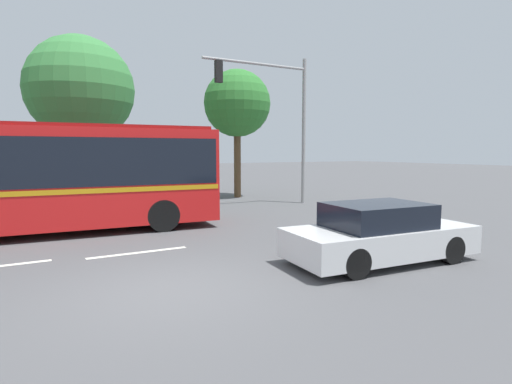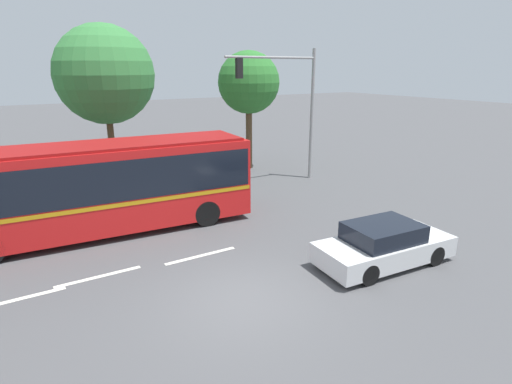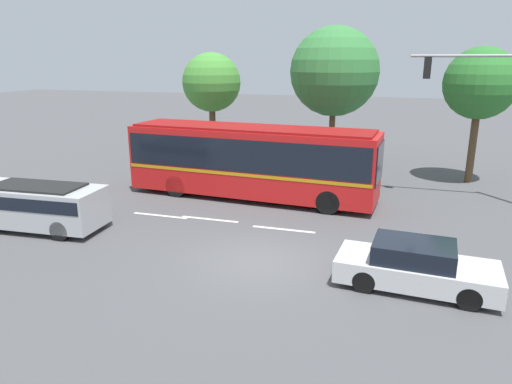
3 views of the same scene
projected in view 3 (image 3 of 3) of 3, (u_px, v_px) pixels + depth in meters
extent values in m
plane|color=#4C4C4F|center=(257.00, 261.00, 14.80)|extent=(140.00, 140.00, 0.00)
cube|color=red|center=(251.00, 161.00, 21.14)|extent=(11.43, 3.28, 2.92)
cube|color=black|center=(251.00, 151.00, 21.01)|extent=(11.21, 3.31, 1.40)
cube|color=#C68C14|center=(251.00, 169.00, 21.24)|extent=(11.32, 3.30, 0.14)
cube|color=black|center=(380.00, 163.00, 19.10)|extent=(0.21, 2.14, 1.63)
cube|color=maroon|center=(251.00, 128.00, 20.73)|extent=(10.97, 3.05, 0.10)
cylinder|color=black|center=(339.00, 189.00, 21.15)|extent=(1.02, 0.37, 1.00)
cylinder|color=black|center=(328.00, 202.00, 19.16)|extent=(1.02, 0.37, 1.00)
cylinder|color=black|center=(199.00, 175.00, 23.59)|extent=(1.02, 0.37, 1.00)
cylinder|color=black|center=(177.00, 186.00, 21.60)|extent=(1.02, 0.37, 1.00)
cube|color=silver|center=(416.00, 271.00, 12.93)|extent=(4.44, 2.09, 0.63)
cube|color=black|center=(414.00, 251.00, 12.81)|extent=(2.27, 1.72, 0.53)
cylinder|color=black|center=(467.00, 273.00, 13.21)|extent=(0.64, 0.27, 0.62)
cylinder|color=black|center=(469.00, 299.00, 11.82)|extent=(0.64, 0.27, 0.62)
cylinder|color=black|center=(372.00, 259.00, 14.13)|extent=(0.64, 0.27, 0.62)
cylinder|color=black|center=(364.00, 281.00, 12.74)|extent=(0.64, 0.27, 0.62)
cube|color=#B2B5B7|center=(38.00, 205.00, 17.35)|extent=(4.98, 2.19, 1.41)
cube|color=black|center=(37.00, 197.00, 17.26)|extent=(4.79, 2.21, 0.48)
cube|color=black|center=(36.00, 186.00, 17.15)|extent=(3.50, 1.72, 0.08)
cylinder|color=black|center=(88.00, 216.00, 17.94)|extent=(0.73, 0.30, 0.71)
cylinder|color=black|center=(60.00, 231.00, 16.38)|extent=(0.73, 0.30, 0.71)
cylinder|color=black|center=(23.00, 210.00, 18.62)|extent=(0.73, 0.30, 0.71)
cylinder|color=gray|center=(475.00, 56.00, 19.41)|extent=(5.09, 0.12, 0.12)
cube|color=black|center=(427.00, 68.00, 20.06)|extent=(0.30, 0.22, 0.90)
cylinder|color=red|center=(428.00, 61.00, 20.09)|extent=(0.18, 0.02, 0.18)
cylinder|color=yellow|center=(427.00, 68.00, 20.17)|extent=(0.18, 0.02, 0.18)
cylinder|color=green|center=(427.00, 75.00, 20.25)|extent=(0.18, 0.02, 0.18)
cube|color=#286028|center=(279.00, 168.00, 24.85)|extent=(8.84, 1.17, 1.13)
cube|color=#B7192D|center=(279.00, 153.00, 24.61)|extent=(8.66, 1.11, 0.58)
cylinder|color=brown|center=(213.00, 131.00, 29.59)|extent=(0.39, 0.39, 3.49)
sphere|color=#479338|center=(211.00, 82.00, 28.76)|extent=(3.59, 3.59, 3.59)
cylinder|color=brown|center=(332.00, 135.00, 27.85)|extent=(0.35, 0.35, 3.63)
sphere|color=#387F3D|center=(334.00, 72.00, 26.85)|extent=(5.10, 5.10, 5.10)
cylinder|color=brown|center=(472.00, 146.00, 23.82)|extent=(0.37, 0.37, 3.74)
sphere|color=#2D752D|center=(480.00, 83.00, 22.96)|extent=(3.54, 3.54, 3.54)
cube|color=silver|center=(160.00, 216.00, 19.05)|extent=(2.40, 0.16, 0.01)
cube|color=silver|center=(284.00, 229.00, 17.50)|extent=(2.40, 0.16, 0.01)
cube|color=silver|center=(210.00, 219.00, 18.61)|extent=(2.40, 0.16, 0.01)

